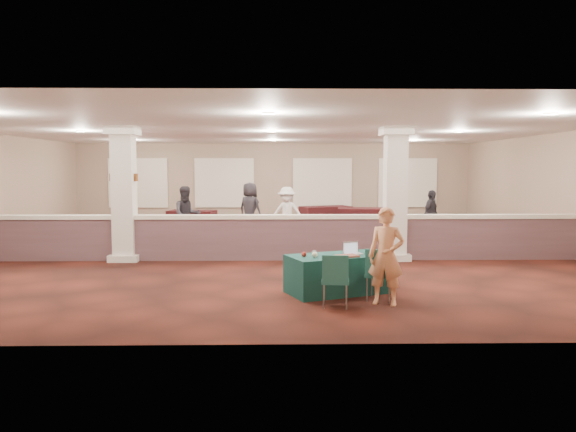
{
  "coord_description": "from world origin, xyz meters",
  "views": [
    {
      "loc": [
        0.16,
        -14.95,
        2.25
      ],
      "look_at": [
        0.41,
        -2.0,
        1.11
      ],
      "focal_mm": 35.0,
      "sensor_mm": 36.0,
      "label": 1
    }
  ],
  "objects_px": {
    "woman": "(386,256)",
    "far_table_back_right": "(365,219)",
    "far_table_front_right": "(350,226)",
    "far_table_front_center": "(324,237)",
    "near_table": "(338,274)",
    "attendee_b": "(287,213)",
    "far_table_back_left": "(192,220)",
    "attendee_c": "(431,215)",
    "attendee_d": "(250,209)",
    "conf_chair_side": "(335,276)",
    "far_table_front_left": "(183,236)",
    "attendee_a": "(187,215)",
    "far_table_back_center": "(326,216)",
    "conf_chair_main": "(379,270)"
  },
  "relations": [
    {
      "from": "woman",
      "to": "attendee_d",
      "type": "bearing_deg",
      "value": 126.76
    },
    {
      "from": "far_table_back_right",
      "to": "attendee_d",
      "type": "bearing_deg",
      "value": -158.85
    },
    {
      "from": "far_table_front_left",
      "to": "attendee_a",
      "type": "height_order",
      "value": "attendee_a"
    },
    {
      "from": "far_table_back_center",
      "to": "far_table_back_right",
      "type": "distance_m",
      "value": 1.78
    },
    {
      "from": "far_table_front_right",
      "to": "attendee_b",
      "type": "relative_size",
      "value": 1.04
    },
    {
      "from": "far_table_front_right",
      "to": "attendee_c",
      "type": "bearing_deg",
      "value": -13.78
    },
    {
      "from": "conf_chair_side",
      "to": "attendee_b",
      "type": "relative_size",
      "value": 0.54
    },
    {
      "from": "far_table_front_left",
      "to": "attendee_a",
      "type": "xyz_separation_m",
      "value": [
        0.01,
        0.69,
        0.52
      ]
    },
    {
      "from": "far_table_back_center",
      "to": "attendee_a",
      "type": "xyz_separation_m",
      "value": [
        -4.49,
        -4.85,
        0.47
      ]
    },
    {
      "from": "conf_chair_main",
      "to": "far_table_back_left",
      "type": "bearing_deg",
      "value": 135.03
    },
    {
      "from": "near_table",
      "to": "woman",
      "type": "distance_m",
      "value": 1.21
    },
    {
      "from": "near_table",
      "to": "far_table_front_left",
      "type": "xyz_separation_m",
      "value": [
        -3.75,
        5.82,
        -0.02
      ]
    },
    {
      "from": "woman",
      "to": "far_table_back_left",
      "type": "height_order",
      "value": "woman"
    },
    {
      "from": "conf_chair_main",
      "to": "conf_chair_side",
      "type": "distance_m",
      "value": 0.89
    },
    {
      "from": "attendee_c",
      "to": "conf_chair_side",
      "type": "bearing_deg",
      "value": -166.79
    },
    {
      "from": "far_table_front_center",
      "to": "far_table_back_center",
      "type": "relative_size",
      "value": 0.9
    },
    {
      "from": "conf_chair_main",
      "to": "far_table_front_left",
      "type": "relative_size",
      "value": 0.56
    },
    {
      "from": "far_table_front_center",
      "to": "attendee_b",
      "type": "height_order",
      "value": "attendee_b"
    },
    {
      "from": "far_table_front_right",
      "to": "attendee_a",
      "type": "distance_m",
      "value": 5.26
    },
    {
      "from": "far_table_front_right",
      "to": "attendee_c",
      "type": "relative_size",
      "value": 1.1
    },
    {
      "from": "woman",
      "to": "far_table_front_left",
      "type": "relative_size",
      "value": 1.0
    },
    {
      "from": "far_table_front_right",
      "to": "attendee_b",
      "type": "bearing_deg",
      "value": -169.92
    },
    {
      "from": "woman",
      "to": "far_table_front_center",
      "type": "relative_size",
      "value": 0.95
    },
    {
      "from": "attendee_b",
      "to": "far_table_back_left",
      "type": "bearing_deg",
      "value": 151.37
    },
    {
      "from": "conf_chair_main",
      "to": "far_table_front_left",
      "type": "xyz_separation_m",
      "value": [
        -4.36,
        6.49,
        -0.2
      ]
    },
    {
      "from": "far_table_back_left",
      "to": "woman",
      "type": "bearing_deg",
      "value": -66.68
    },
    {
      "from": "attendee_d",
      "to": "far_table_back_left",
      "type": "bearing_deg",
      "value": -6.47
    },
    {
      "from": "woman",
      "to": "far_table_front_right",
      "type": "bearing_deg",
      "value": 107.32
    },
    {
      "from": "far_table_front_center",
      "to": "far_table_front_right",
      "type": "bearing_deg",
      "value": 68.58
    },
    {
      "from": "near_table",
      "to": "attendee_a",
      "type": "xyz_separation_m",
      "value": [
        -3.74,
        6.51,
        0.5
      ]
    },
    {
      "from": "conf_chair_main",
      "to": "far_table_front_right",
      "type": "bearing_deg",
      "value": 107.45
    },
    {
      "from": "far_table_front_left",
      "to": "attendee_b",
      "type": "xyz_separation_m",
      "value": [
        2.96,
        1.89,
        0.49
      ]
    },
    {
      "from": "far_table_front_right",
      "to": "far_table_front_center",
      "type": "bearing_deg",
      "value": -111.42
    },
    {
      "from": "far_table_front_center",
      "to": "attendee_b",
      "type": "distance_m",
      "value": 2.58
    },
    {
      "from": "attendee_b",
      "to": "attendee_c",
      "type": "height_order",
      "value": "attendee_b"
    },
    {
      "from": "far_table_back_center",
      "to": "near_table",
      "type": "bearing_deg",
      "value": -93.79
    },
    {
      "from": "far_table_front_center",
      "to": "far_table_back_center",
      "type": "xyz_separation_m",
      "value": [
        0.56,
        5.98,
        0.04
      ]
    },
    {
      "from": "far_table_back_left",
      "to": "far_table_back_right",
      "type": "xyz_separation_m",
      "value": [
        6.24,
        -0.28,
        0.05
      ]
    },
    {
      "from": "conf_chair_main",
      "to": "far_table_front_center",
      "type": "distance_m",
      "value": 6.06
    },
    {
      "from": "far_table_front_center",
      "to": "far_table_back_right",
      "type": "bearing_deg",
      "value": 68.69
    },
    {
      "from": "far_table_front_left",
      "to": "woman",
      "type": "bearing_deg",
      "value": -56.52
    },
    {
      "from": "far_table_back_right",
      "to": "near_table",
      "type": "bearing_deg",
      "value": -101.45
    },
    {
      "from": "attendee_b",
      "to": "attendee_c",
      "type": "relative_size",
      "value": 1.06
    },
    {
      "from": "conf_chair_side",
      "to": "far_table_back_right",
      "type": "distance_m",
      "value": 11.45
    },
    {
      "from": "near_table",
      "to": "conf_chair_main",
      "type": "bearing_deg",
      "value": -69.37
    },
    {
      "from": "far_table_front_left",
      "to": "far_table_front_center",
      "type": "xyz_separation_m",
      "value": [
        3.94,
        -0.45,
        0.02
      ]
    },
    {
      "from": "far_table_back_center",
      "to": "far_table_back_left",
      "type": "bearing_deg",
      "value": -169.26
    },
    {
      "from": "conf_chair_side",
      "to": "far_table_back_right",
      "type": "xyz_separation_m",
      "value": [
        2.22,
        11.23,
        -0.13
      ]
    },
    {
      "from": "attendee_b",
      "to": "conf_chair_side",
      "type": "bearing_deg",
      "value": -76.08
    },
    {
      "from": "woman",
      "to": "far_table_back_right",
      "type": "bearing_deg",
      "value": 103.87
    }
  ]
}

